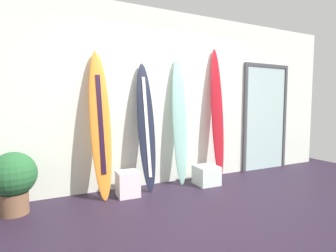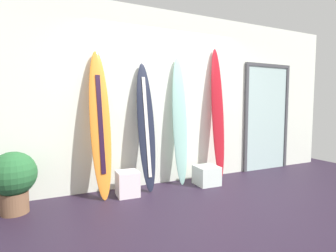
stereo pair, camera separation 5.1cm
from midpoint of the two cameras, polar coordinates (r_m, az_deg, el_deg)
The scene contains 10 objects.
ground at distance 3.51m, azimuth 8.07°, elevation -17.36°, with size 8.00×8.00×0.04m, color #271C2D.
wall_back at distance 4.39m, azimuth -1.30°, elevation 6.07°, with size 7.20×0.20×2.80m, color silver.
surfboard_sunset at distance 3.72m, azimuth -14.85°, elevation 0.22°, with size 0.30×0.44×2.05m.
surfboard_charcoal at distance 3.94m, azimuth -5.12°, elevation -0.14°, with size 0.28×0.38×1.93m.
surfboard_seafoam at distance 4.24m, azimuth 2.20°, elevation 1.05°, with size 0.26×0.28×2.05m.
surfboard_crimson at distance 4.62m, azimuth 10.35°, elevation 2.41°, with size 0.25×0.32×2.27m.
display_block_left at distance 3.85m, azimuth -9.12°, elevation -12.27°, with size 0.31×0.31×0.35m.
display_block_center at distance 4.37m, azimuth 8.02°, elevation -10.54°, with size 0.36×0.36×0.30m.
glass_door at distance 5.59m, azimuth 20.17°, elevation 2.16°, with size 1.12×0.06×2.09m.
potted_plant at distance 3.64m, azimuth -30.92°, elevation -9.76°, with size 0.52×0.52×0.74m.
Camera 1 is at (-1.85, -2.68, 1.29)m, focal length 28.04 mm.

